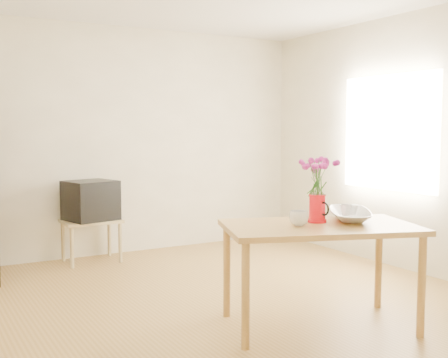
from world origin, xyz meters
TOP-DOWN VIEW (x-y plane):
  - room at (0.03, 0.00)m, footprint 4.50×4.50m
  - table at (0.16, -0.82)m, footprint 1.54×1.19m
  - tv_stand at (-0.70, 1.97)m, footprint 0.60×0.45m
  - pitcher at (0.20, -0.73)m, footprint 0.14×0.21m
  - flowers at (0.20, -0.73)m, footprint 0.24×0.24m
  - mug at (-0.01, -0.78)m, footprint 0.16×0.16m
  - bowl at (0.50, -0.75)m, footprint 0.62×0.62m
  - teacup_a at (0.46, -0.75)m, footprint 0.11×0.11m
  - teacup_b at (0.55, -0.73)m, footprint 0.06×0.06m
  - television at (-0.70, 1.98)m, footprint 0.58×0.55m

SIDE VIEW (x-z plane):
  - tv_stand at x=-0.70m, z-range 0.16..0.62m
  - table at x=0.16m, z-range 0.29..1.04m
  - television at x=-0.70m, z-range 0.46..0.89m
  - mug at x=-0.01m, z-range 0.75..0.86m
  - pitcher at x=0.20m, z-range 0.74..0.95m
  - teacup_b at x=0.55m, z-range 0.89..0.95m
  - teacup_a at x=0.46m, z-range 0.89..0.96m
  - bowl at x=0.50m, z-range 0.75..1.17m
  - flowers at x=0.20m, z-range 0.95..1.29m
  - room at x=0.03m, z-range -0.95..3.55m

